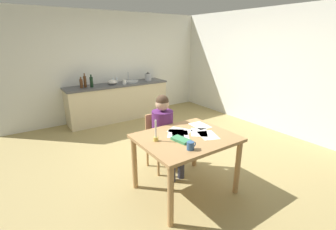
% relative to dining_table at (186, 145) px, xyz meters
% --- Properties ---
extents(ground_plane, '(5.20, 5.20, 0.04)m').
position_rel_dining_table_xyz_m(ground_plane, '(0.47, 1.08, -0.69)').
color(ground_plane, tan).
extents(wall_back, '(5.20, 0.12, 2.60)m').
position_rel_dining_table_xyz_m(wall_back, '(0.47, 3.68, 0.63)').
color(wall_back, silver).
rests_on(wall_back, ground).
extents(wall_right, '(0.12, 5.20, 2.60)m').
position_rel_dining_table_xyz_m(wall_right, '(3.07, 1.08, 0.63)').
color(wall_right, silver).
rests_on(wall_right, ground).
extents(kitchen_counter, '(2.52, 0.64, 0.90)m').
position_rel_dining_table_xyz_m(kitchen_counter, '(0.47, 3.32, -0.22)').
color(kitchen_counter, beige).
rests_on(kitchen_counter, ground).
extents(dining_table, '(1.18, 0.97, 0.79)m').
position_rel_dining_table_xyz_m(dining_table, '(0.00, 0.00, 0.00)').
color(dining_table, tan).
rests_on(dining_table, ground).
extents(chair_at_table, '(0.41, 0.41, 0.86)m').
position_rel_dining_table_xyz_m(chair_at_table, '(0.06, 0.73, -0.19)').
color(chair_at_table, tan).
rests_on(chair_at_table, ground).
extents(person_seated, '(0.32, 0.59, 1.19)m').
position_rel_dining_table_xyz_m(person_seated, '(0.06, 0.58, 0.00)').
color(person_seated, '#592666').
rests_on(person_seated, ground).
extents(coffee_mug, '(0.12, 0.08, 0.09)m').
position_rel_dining_table_xyz_m(coffee_mug, '(-0.18, -0.32, 0.16)').
color(coffee_mug, '#33598C').
rests_on(coffee_mug, dining_table).
extents(candlestick, '(0.06, 0.06, 0.27)m').
position_rel_dining_table_xyz_m(candlestick, '(-0.38, 0.10, 0.19)').
color(candlestick, gold).
rests_on(candlestick, dining_table).
extents(book_magazine, '(0.17, 0.26, 0.03)m').
position_rel_dining_table_xyz_m(book_magazine, '(-0.14, -0.07, 0.13)').
color(book_magazine, '#3F8C59').
rests_on(book_magazine, dining_table).
extents(paper_letter, '(0.30, 0.35, 0.00)m').
position_rel_dining_table_xyz_m(paper_letter, '(0.26, -0.13, 0.12)').
color(paper_letter, white).
rests_on(paper_letter, dining_table).
extents(paper_bill, '(0.33, 0.36, 0.00)m').
position_rel_dining_table_xyz_m(paper_bill, '(0.05, 0.20, 0.12)').
color(paper_bill, white).
rests_on(paper_bill, dining_table).
extents(paper_envelope, '(0.23, 0.31, 0.00)m').
position_rel_dining_table_xyz_m(paper_envelope, '(0.41, 0.20, 0.12)').
color(paper_envelope, white).
rests_on(paper_envelope, dining_table).
extents(paper_receipt, '(0.35, 0.36, 0.00)m').
position_rel_dining_table_xyz_m(paper_receipt, '(-0.05, 0.15, 0.12)').
color(paper_receipt, white).
rests_on(paper_receipt, dining_table).
extents(paper_notice, '(0.34, 0.36, 0.00)m').
position_rel_dining_table_xyz_m(paper_notice, '(-0.03, 0.08, 0.12)').
color(paper_notice, white).
rests_on(paper_notice, dining_table).
extents(paper_flyer, '(0.35, 0.36, 0.00)m').
position_rel_dining_table_xyz_m(paper_flyer, '(0.23, 0.01, 0.12)').
color(paper_flyer, white).
rests_on(paper_flyer, dining_table).
extents(sink_unit, '(0.36, 0.36, 0.24)m').
position_rel_dining_table_xyz_m(sink_unit, '(0.84, 3.32, 0.25)').
color(sink_unit, '#B2B7BC').
rests_on(sink_unit, kitchen_counter).
extents(bottle_oil, '(0.07, 0.07, 0.25)m').
position_rel_dining_table_xyz_m(bottle_oil, '(-0.40, 3.29, 0.33)').
color(bottle_oil, '#593319').
rests_on(bottle_oil, kitchen_counter).
extents(bottle_vinegar, '(0.06, 0.06, 0.32)m').
position_rel_dining_table_xyz_m(bottle_vinegar, '(-0.30, 3.33, 0.36)').
color(bottle_vinegar, '#593319').
rests_on(bottle_vinegar, kitchen_counter).
extents(bottle_wine_red, '(0.07, 0.07, 0.29)m').
position_rel_dining_table_xyz_m(bottle_wine_red, '(-0.18, 3.26, 0.35)').
color(bottle_wine_red, black).
rests_on(bottle_wine_red, kitchen_counter).
extents(mixing_bowl, '(0.24, 0.24, 0.11)m').
position_rel_dining_table_xyz_m(mixing_bowl, '(0.35, 3.32, 0.28)').
color(mixing_bowl, white).
rests_on(mixing_bowl, kitchen_counter).
extents(stovetop_kettle, '(0.18, 0.18, 0.22)m').
position_rel_dining_table_xyz_m(stovetop_kettle, '(1.34, 3.32, 0.32)').
color(stovetop_kettle, '#B7BABF').
rests_on(stovetop_kettle, kitchen_counter).
extents(wine_glass_near_sink, '(0.07, 0.07, 0.15)m').
position_rel_dining_table_xyz_m(wine_glass_near_sink, '(0.52, 3.47, 0.33)').
color(wine_glass_near_sink, silver).
rests_on(wine_glass_near_sink, kitchen_counter).
extents(wine_glass_by_kettle, '(0.07, 0.07, 0.15)m').
position_rel_dining_table_xyz_m(wine_glass_by_kettle, '(0.42, 3.47, 0.33)').
color(wine_glass_by_kettle, silver).
rests_on(wine_glass_by_kettle, kitchen_counter).
extents(teacup_on_counter, '(0.13, 0.09, 0.11)m').
position_rel_dining_table_xyz_m(teacup_on_counter, '(0.59, 3.17, 0.28)').
color(teacup_on_counter, white).
rests_on(teacup_on_counter, kitchen_counter).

